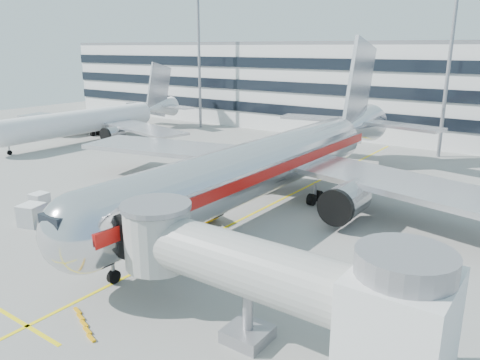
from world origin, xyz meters
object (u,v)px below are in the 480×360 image
Objects in this scene: ramp_worker at (83,214)px; cargo_container_left at (40,201)px; belt_loader at (190,210)px; cargo_container_front at (32,215)px; baggage_tug at (105,206)px; main_jet at (275,161)px; cargo_container_right at (101,200)px.

cargo_container_left is at bearing 144.89° from ramp_worker.
cargo_container_left is at bearing -153.74° from belt_loader.
cargo_container_left is 4.45m from cargo_container_front.
cargo_container_front is (-2.84, -5.37, 0.15)m from baggage_tug.
baggage_tug is 6.75m from cargo_container_left.
cargo_container_front reaches higher than cargo_container_left.
baggage_tug is 2.80m from ramp_worker.
belt_loader is 3.33× the size of cargo_container_left.
cargo_container_right is (-12.24, -11.01, -3.32)m from main_jet.
belt_loader is at bearing 21.34° from cargo_container_right.
main_jet reaches higher than baggage_tug.
baggage_tug is at bearing 21.99° from cargo_container_left.
ramp_worker is (-10.25, -14.45, -3.28)m from main_jet.
main_jet is 26.62× the size of ramp_worker.
cargo_container_right is at bearing -158.66° from belt_loader.
ramp_worker is at bearing -133.20° from belt_loader.
main_jet is 22.48m from cargo_container_left.
cargo_container_front reaches higher than cargo_container_right.
cargo_container_left is 6.81m from ramp_worker.
baggage_tug reaches higher than cargo_container_left.
cargo_container_left is 5.79m from cargo_container_right.
belt_loader is 14.56m from cargo_container_left.
belt_loader is 7.84m from baggage_tug.
cargo_container_right is at bearing -138.03° from main_jet.
baggage_tug is (-10.79, -11.70, -3.43)m from main_jet.
cargo_container_right is (-1.45, 0.69, 0.10)m from baggage_tug.
baggage_tug is 1.61m from cargo_container_right.
cargo_container_right is at bearing 86.78° from ramp_worker.
cargo_container_right is at bearing 77.06° from cargo_container_front.
cargo_container_right is (4.81, 3.22, 0.14)m from cargo_container_left.
ramp_worker is (0.54, -2.74, 0.15)m from baggage_tug.
main_jet is 20.52× the size of baggage_tug.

